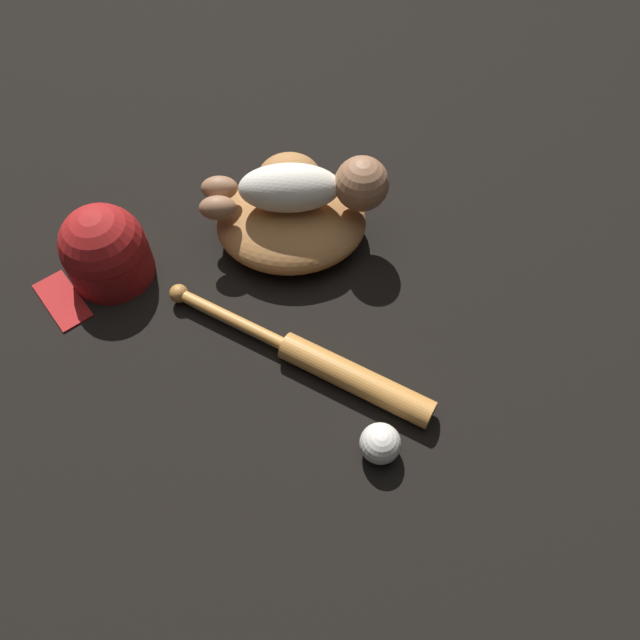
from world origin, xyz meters
name	(u,v)px	position (x,y,z in m)	size (l,w,h in m)	color
ground_plane	(298,236)	(0.00, 0.00, 0.00)	(6.00, 6.00, 0.00)	black
baseball_glove	(291,214)	(-0.02, 0.01, 0.05)	(0.37, 0.37, 0.10)	#A8703D
baby_figure	(308,187)	(0.03, 0.00, 0.15)	(0.37, 0.18, 0.11)	silver
baseball_bat	(328,366)	(0.14, -0.30, 0.03)	(0.53, 0.18, 0.05)	#C6843D
baseball	(380,443)	(0.26, -0.43, 0.03)	(0.07, 0.07, 0.07)	silver
baseball_cap	(105,251)	(-0.33, -0.18, 0.07)	(0.23, 0.24, 0.16)	maroon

